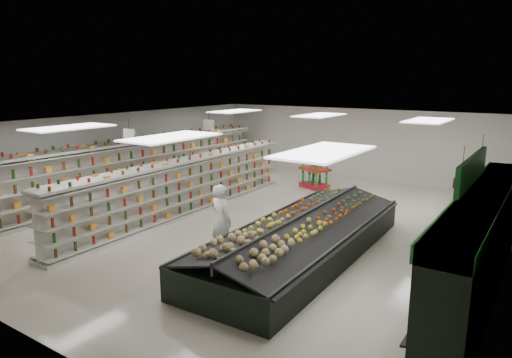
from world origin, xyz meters
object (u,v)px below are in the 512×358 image
Objects in this scene: gondola_left at (139,171)px; produce_island at (302,237)px; shopper_background at (225,172)px; shopper_main at (221,220)px; soda_endcap at (315,171)px; gondola_center at (185,189)px.

produce_island is (8.23, -1.95, -0.50)m from gondola_left.
shopper_background reaches higher than produce_island.
shopper_main is 6.99m from shopper_background.
shopper_background is (-4.18, 5.59, -0.15)m from shopper_main.
gondola_left reaches higher than shopper_background.
gondola_left is 1.67× the size of produce_island.
shopper_main is at bearing -80.54° from soda_endcap.
gondola_center is (3.10, -0.76, -0.15)m from gondola_left.
gondola_left is 7.18m from soda_endcap.
produce_island is at bearing -13.86° from gondola_center.
soda_endcap is at bearing -70.63° from shopper_main.
shopper_main is (-1.81, -1.09, 0.43)m from produce_island.
gondola_center is 5.27m from produce_island.
soda_endcap reaches higher than produce_island.
soda_endcap is (1.97, 5.84, -0.13)m from gondola_center.
shopper_background is at bearing 143.04° from produce_island.
gondola_left is 6.77× the size of shopper_main.
gondola_center is 7.15× the size of soda_endcap.
shopper_background is (-5.99, 4.51, 0.28)m from produce_island.
gondola_left is at bearing -134.98° from soda_endcap.
produce_island is at bearing -65.81° from soda_endcap.
shopper_background is at bearing -138.29° from soda_endcap.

